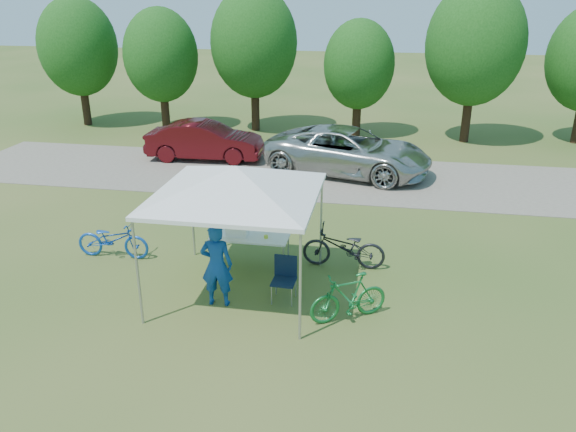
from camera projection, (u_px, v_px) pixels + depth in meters
name	position (u px, v px, depth m)	size (l,w,h in m)	color
ground	(240.00, 291.00, 11.74)	(100.00, 100.00, 0.00)	#2D5119
gravel_strip	(300.00, 175.00, 19.04)	(24.00, 5.00, 0.02)	gray
canopy	(236.00, 170.00, 10.75)	(4.53, 4.53, 3.00)	#A5A5AA
treeline	(316.00, 50.00, 23.29)	(24.89, 4.28, 6.30)	#382314
folding_table	(250.00, 238.00, 12.61)	(1.75, 0.73, 0.72)	white
folding_chair	(285.00, 274.00, 11.28)	(0.48, 0.49, 0.91)	#0D1A31
cooler	(237.00, 228.00, 12.58)	(0.49, 0.33, 0.35)	white
ice_cream_cup	(266.00, 237.00, 12.48)	(0.09, 0.09, 0.07)	#D0E536
cyclist	(217.00, 265.00, 10.95)	(0.63, 0.41, 1.73)	navy
bike_blue	(113.00, 239.00, 13.08)	(0.60, 1.73, 0.91)	#1348AC
bike_green	(349.00, 297.00, 10.57)	(0.44, 1.57, 0.95)	#197435
bike_dark	(344.00, 247.00, 12.58)	(0.65, 1.85, 0.97)	black
minivan	(348.00, 151.00, 18.98)	(2.58, 5.59, 1.55)	#B1B2AD
sedan	(205.00, 141.00, 20.60)	(1.48, 4.24, 1.40)	#4A0C10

